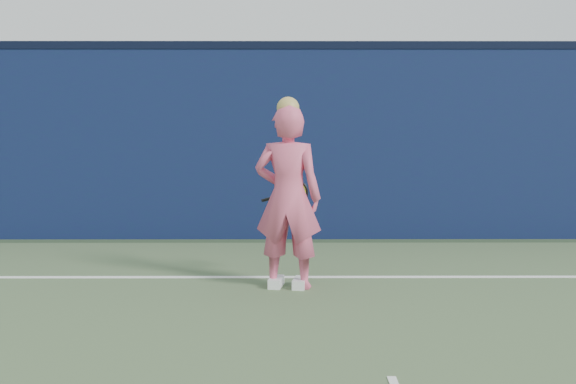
{
  "coord_description": "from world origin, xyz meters",
  "views": [
    {
      "loc": [
        -0.72,
        -4.2,
        1.88
      ],
      "look_at": [
        -0.69,
        3.57,
        0.96
      ],
      "focal_mm": 50.0,
      "sensor_mm": 36.0,
      "label": 1
    }
  ],
  "objects": [
    {
      "name": "racket",
      "position": [
        -0.64,
        3.99,
        0.9
      ],
      "size": [
        0.49,
        0.18,
        0.27
      ],
      "rotation": [
        0.0,
        0.0,
        -0.39
      ],
      "color": "black",
      "rests_on": "ground"
    },
    {
      "name": "player",
      "position": [
        -0.69,
        3.57,
        0.91
      ],
      "size": [
        0.72,
        0.53,
        1.88
      ],
      "rotation": [
        0.0,
        0.0,
        2.98
      ],
      "color": "#E1577B",
      "rests_on": "ground"
    },
    {
      "name": "backstop_wall",
      "position": [
        0.0,
        6.5,
        1.25
      ],
      "size": [
        24.0,
        0.4,
        2.5
      ],
      "primitive_type": "cube",
      "color": "#0D1E3C",
      "rests_on": "ground"
    },
    {
      "name": "wall_cap",
      "position": [
        0.0,
        6.5,
        2.55
      ],
      "size": [
        24.0,
        0.42,
        0.1
      ],
      "primitive_type": "cube",
      "color": "black",
      "rests_on": "backstop_wall"
    }
  ]
}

